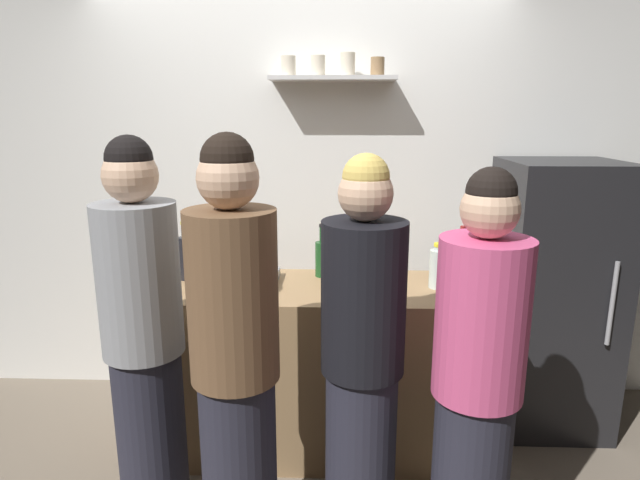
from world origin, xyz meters
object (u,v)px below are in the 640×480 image
(wine_bottle_green_glass, at_px, (322,257))
(person_blonde, at_px, (362,360))
(wine_bottle_dark_glass, at_px, (185,257))
(person_grey_hoodie, at_px, (144,341))
(wine_bottle_amber_glass, at_px, (461,258))
(baking_pan, at_px, (246,277))
(utensil_holder, at_px, (225,287))
(person_pink_top, at_px, (477,385))
(water_bottle_plastic, at_px, (439,268))
(person_brown_jacket, at_px, (236,365))
(refrigerator, at_px, (552,296))

(wine_bottle_green_glass, distance_m, person_blonde, 0.87)
(wine_bottle_dark_glass, xyz_separation_m, person_grey_hoodie, (0.00, -0.67, -0.19))
(wine_bottle_amber_glass, distance_m, wine_bottle_dark_glass, 1.51)
(baking_pan, relative_size, utensil_holder, 1.59)
(person_pink_top, distance_m, person_grey_hoodie, 1.38)
(water_bottle_plastic, xyz_separation_m, person_brown_jacket, (-0.91, -0.80, -0.16))
(person_brown_jacket, bearing_deg, utensil_holder, -2.78)
(person_brown_jacket, bearing_deg, person_pink_top, -107.99)
(water_bottle_plastic, bearing_deg, person_pink_top, -89.12)
(wine_bottle_green_glass, bearing_deg, person_pink_top, -57.59)
(baking_pan, distance_m, wine_bottle_green_glass, 0.43)
(utensil_holder, bearing_deg, water_bottle_plastic, 11.72)
(baking_pan, height_order, wine_bottle_dark_glass, wine_bottle_dark_glass)
(utensil_holder, distance_m, wine_bottle_green_glass, 0.61)
(refrigerator, xyz_separation_m, person_grey_hoodie, (-2.06, -0.88, 0.08))
(utensil_holder, distance_m, person_pink_top, 1.24)
(water_bottle_plastic, bearing_deg, person_brown_jacket, -138.58)
(wine_bottle_amber_glass, relative_size, person_blonde, 0.17)
(wine_bottle_dark_glass, distance_m, person_brown_jacket, 1.01)
(water_bottle_plastic, bearing_deg, wine_bottle_dark_glass, 176.23)
(wine_bottle_dark_glass, xyz_separation_m, person_blonde, (0.93, -0.74, -0.23))
(refrigerator, height_order, wine_bottle_amber_glass, refrigerator)
(wine_bottle_dark_glass, relative_size, person_brown_jacket, 0.18)
(baking_pan, xyz_separation_m, person_brown_jacket, (0.10, -0.86, -0.08))
(person_brown_jacket, bearing_deg, person_grey_hoodie, 44.87)
(refrigerator, relative_size, water_bottle_plastic, 6.56)
(wine_bottle_green_glass, bearing_deg, refrigerator, 5.50)
(wine_bottle_green_glass, xyz_separation_m, person_pink_top, (0.62, -0.97, -0.23))
(baking_pan, bearing_deg, person_grey_hoodie, -117.41)
(refrigerator, relative_size, person_brown_jacket, 0.89)
(utensil_holder, height_order, wine_bottle_amber_glass, wine_bottle_amber_glass)
(baking_pan, relative_size, person_brown_jacket, 0.19)
(refrigerator, distance_m, wine_bottle_amber_glass, 0.62)
(wine_bottle_amber_glass, height_order, person_brown_jacket, person_brown_jacket)
(water_bottle_plastic, xyz_separation_m, person_blonde, (-0.42, -0.65, -0.21))
(person_blonde, bearing_deg, water_bottle_plastic, 100.90)
(wine_bottle_green_glass, distance_m, person_pink_top, 1.18)
(person_grey_hoodie, bearing_deg, baking_pan, 75.57)
(wine_bottle_green_glass, relative_size, wine_bottle_dark_glass, 0.92)
(refrigerator, distance_m, utensil_holder, 1.87)
(wine_bottle_green_glass, distance_m, wine_bottle_dark_glass, 0.74)
(utensil_holder, relative_size, water_bottle_plastic, 0.90)
(person_blonde, bearing_deg, wine_bottle_dark_glass, -175.04)
(baking_pan, height_order, person_pink_top, person_pink_top)
(refrigerator, xyz_separation_m, wine_bottle_dark_glass, (-2.06, -0.21, 0.27))
(wine_bottle_green_glass, bearing_deg, wine_bottle_dark_glass, -173.28)
(person_brown_jacket, xyz_separation_m, person_grey_hoodie, (-0.44, 0.22, -0.01))
(wine_bottle_amber_glass, bearing_deg, baking_pan, -173.51)
(person_pink_top, bearing_deg, person_brown_jacket, -157.74)
(wine_bottle_amber_glass, bearing_deg, person_pink_top, -98.39)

